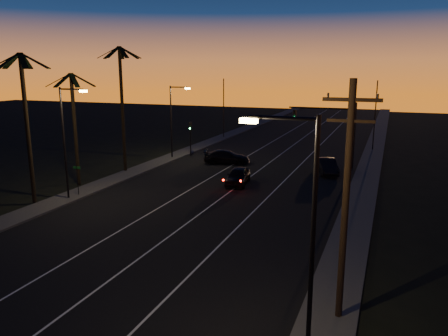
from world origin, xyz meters
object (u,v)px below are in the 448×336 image
at_px(signal_mast, 332,123).
at_px(lead_car, 238,176).
at_px(utility_pole, 346,198).
at_px(right_car, 327,166).
at_px(cross_car, 227,157).

bearing_deg(signal_mast, lead_car, -123.03).
relative_size(utility_pole, signal_mast, 1.41).
xyz_separation_m(utility_pole, right_car, (-4.31, 26.64, -4.53)).
xyz_separation_m(utility_pole, cross_car, (-15.51, 27.61, -4.56)).
relative_size(signal_mast, lead_car, 1.37).
height_order(signal_mast, right_car, signal_mast).
bearing_deg(cross_car, signal_mast, 12.19).
bearing_deg(right_car, signal_mast, 92.64).
distance_m(signal_mast, cross_car, 11.99).
bearing_deg(lead_car, signal_mast, 56.97).
height_order(utility_pole, lead_car, utility_pole).
bearing_deg(lead_car, utility_pole, -59.84).
xyz_separation_m(utility_pole, signal_mast, (-4.46, 29.99, -0.53)).
distance_m(utility_pole, signal_mast, 30.33).
bearing_deg(utility_pole, lead_car, 120.16).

